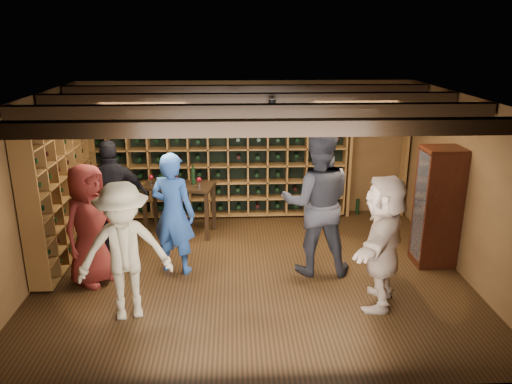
{
  "coord_description": "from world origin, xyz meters",
  "views": [
    {
      "loc": [
        -0.24,
        -6.52,
        3.35
      ],
      "look_at": [
        0.07,
        0.2,
        1.16
      ],
      "focal_mm": 35.0,
      "sensor_mm": 36.0,
      "label": 1
    }
  ],
  "objects_px": {
    "guest_red_floral": "(89,225)",
    "guest_beige": "(383,241)",
    "man_grey_suit": "(317,203)",
    "man_blue_shirt": "(173,213)",
    "tasting_table": "(179,190)",
    "guest_woman_black": "(114,198)",
    "display_cabinet": "(437,209)",
    "guest_khaki": "(124,252)"
  },
  "relations": [
    {
      "from": "guest_beige",
      "to": "man_blue_shirt",
      "type": "bearing_deg",
      "value": -88.06
    },
    {
      "from": "display_cabinet",
      "to": "guest_khaki",
      "type": "bearing_deg",
      "value": -163.33
    },
    {
      "from": "display_cabinet",
      "to": "guest_khaki",
      "type": "distance_m",
      "value": 4.45
    },
    {
      "from": "man_blue_shirt",
      "to": "tasting_table",
      "type": "distance_m",
      "value": 1.42
    },
    {
      "from": "guest_red_floral",
      "to": "guest_beige",
      "type": "distance_m",
      "value": 3.87
    },
    {
      "from": "man_grey_suit",
      "to": "guest_beige",
      "type": "relative_size",
      "value": 1.21
    },
    {
      "from": "guest_red_floral",
      "to": "guest_khaki",
      "type": "distance_m",
      "value": 1.12
    },
    {
      "from": "guest_woman_black",
      "to": "tasting_table",
      "type": "distance_m",
      "value": 1.18
    },
    {
      "from": "man_grey_suit",
      "to": "tasting_table",
      "type": "relative_size",
      "value": 1.65
    },
    {
      "from": "tasting_table",
      "to": "guest_red_floral",
      "type": "bearing_deg",
      "value": -109.24
    },
    {
      "from": "display_cabinet",
      "to": "tasting_table",
      "type": "xyz_separation_m",
      "value": [
        -3.89,
        1.34,
        -0.08
      ]
    },
    {
      "from": "guest_red_floral",
      "to": "guest_woman_black",
      "type": "distance_m",
      "value": 0.97
    },
    {
      "from": "tasting_table",
      "to": "man_blue_shirt",
      "type": "bearing_deg",
      "value": -75.29
    },
    {
      "from": "tasting_table",
      "to": "guest_woman_black",
      "type": "bearing_deg",
      "value": -129.25
    },
    {
      "from": "display_cabinet",
      "to": "man_grey_suit",
      "type": "xyz_separation_m",
      "value": [
        -1.8,
        -0.17,
        0.19
      ]
    },
    {
      "from": "man_blue_shirt",
      "to": "tasting_table",
      "type": "xyz_separation_m",
      "value": [
        -0.07,
        1.41,
        -0.11
      ]
    },
    {
      "from": "tasting_table",
      "to": "man_grey_suit",
      "type": "bearing_deg",
      "value": -23.96
    },
    {
      "from": "man_blue_shirt",
      "to": "guest_woman_black",
      "type": "relative_size",
      "value": 0.98
    },
    {
      "from": "man_blue_shirt",
      "to": "guest_red_floral",
      "type": "relative_size",
      "value": 1.04
    },
    {
      "from": "man_grey_suit",
      "to": "guest_woman_black",
      "type": "bearing_deg",
      "value": -10.13
    },
    {
      "from": "guest_khaki",
      "to": "guest_beige",
      "type": "distance_m",
      "value": 3.14
    },
    {
      "from": "man_grey_suit",
      "to": "guest_woman_black",
      "type": "xyz_separation_m",
      "value": [
        -3.01,
        0.77,
        -0.14
      ]
    },
    {
      "from": "man_blue_shirt",
      "to": "tasting_table",
      "type": "height_order",
      "value": "man_blue_shirt"
    },
    {
      "from": "man_blue_shirt",
      "to": "guest_khaki",
      "type": "height_order",
      "value": "man_blue_shirt"
    },
    {
      "from": "display_cabinet",
      "to": "guest_woman_black",
      "type": "distance_m",
      "value": 4.84
    },
    {
      "from": "guest_khaki",
      "to": "man_grey_suit",
      "type": "bearing_deg",
      "value": 10.9
    },
    {
      "from": "man_blue_shirt",
      "to": "guest_red_floral",
      "type": "distance_m",
      "value": 1.13
    },
    {
      "from": "guest_red_floral",
      "to": "tasting_table",
      "type": "relative_size",
      "value": 1.35
    },
    {
      "from": "display_cabinet",
      "to": "guest_red_floral",
      "type": "xyz_separation_m",
      "value": [
        -4.92,
        -0.36,
        -0.01
      ]
    },
    {
      "from": "guest_red_floral",
      "to": "guest_beige",
      "type": "bearing_deg",
      "value": -69.67
    },
    {
      "from": "guest_beige",
      "to": "guest_woman_black",
      "type": "bearing_deg",
      "value": -91.94
    },
    {
      "from": "guest_woman_black",
      "to": "tasting_table",
      "type": "relative_size",
      "value": 1.43
    },
    {
      "from": "guest_woman_black",
      "to": "guest_khaki",
      "type": "bearing_deg",
      "value": 96.75
    },
    {
      "from": "man_blue_shirt",
      "to": "tasting_table",
      "type": "relative_size",
      "value": 1.4
    },
    {
      "from": "man_grey_suit",
      "to": "guest_khaki",
      "type": "distance_m",
      "value": 2.7
    },
    {
      "from": "man_blue_shirt",
      "to": "man_grey_suit",
      "type": "distance_m",
      "value": 2.03
    },
    {
      "from": "man_blue_shirt",
      "to": "man_grey_suit",
      "type": "height_order",
      "value": "man_grey_suit"
    },
    {
      "from": "man_blue_shirt",
      "to": "guest_woman_black",
      "type": "height_order",
      "value": "guest_woman_black"
    },
    {
      "from": "display_cabinet",
      "to": "man_grey_suit",
      "type": "relative_size",
      "value": 0.84
    },
    {
      "from": "guest_red_floral",
      "to": "guest_khaki",
      "type": "relative_size",
      "value": 0.99
    },
    {
      "from": "man_blue_shirt",
      "to": "guest_khaki",
      "type": "distance_m",
      "value": 1.28
    },
    {
      "from": "man_blue_shirt",
      "to": "guest_beige",
      "type": "height_order",
      "value": "man_blue_shirt"
    }
  ]
}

